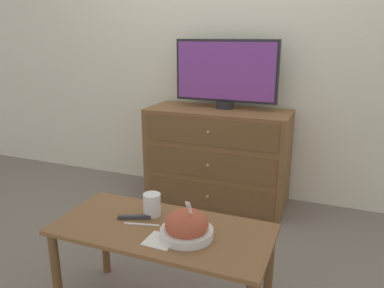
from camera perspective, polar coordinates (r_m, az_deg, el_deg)
ground_plane at (r=3.48m, az=4.64°, el=-6.81°), size 12.00×12.00×0.00m
wall_back at (r=3.22m, az=5.32°, el=15.15°), size 12.00×0.05×2.60m
dresser at (r=3.10m, az=3.84°, el=-1.92°), size 1.15×0.47×0.79m
tv at (r=3.02m, az=5.16°, el=10.76°), size 0.83×0.14×0.54m
coffee_table at (r=1.84m, az=-4.53°, el=-14.66°), size 1.03×0.48×0.49m
takeout_bowl at (r=1.70m, az=-0.81°, el=-12.47°), size 0.24×0.24×0.19m
drink_cup at (r=1.90m, az=-6.10°, el=-9.38°), size 0.09×0.09×0.11m
napkin at (r=1.70m, az=-4.87°, el=-14.44°), size 0.13×0.13×0.00m
knife at (r=1.83m, az=-7.68°, el=-12.04°), size 0.17×0.05×0.01m
remote_control at (r=1.89m, az=-8.78°, el=-10.95°), size 0.16×0.08×0.02m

